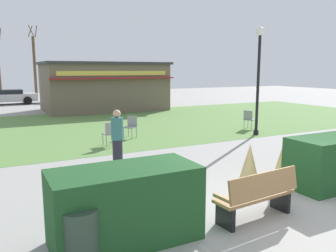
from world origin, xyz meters
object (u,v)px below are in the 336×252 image
Objects in this scene: lamppost_mid at (259,69)px; tree_center_bg at (35,66)px; parked_car_west_slot at (8,96)px; park_bench at (258,195)px; cafe_chair_center at (249,118)px; cafe_chair_west at (110,132)px; cafe_chair_north at (131,125)px; parked_car_east_slot at (121,93)px; food_kiosk at (104,86)px; parked_car_center_slot at (69,94)px; person_strolling at (117,139)px; trash_bin at (80,239)px.

lamppost_mid is 26.60m from tree_center_bg.
tree_center_bg is (2.89, 6.51, 2.54)m from parked_car_west_slot.
park_bench is 1.96× the size of cafe_chair_center.
cafe_chair_west is at bearing -82.44° from parked_car_west_slot.
parked_car_east_slot is (5.87, 17.54, 0.12)m from cafe_chair_north.
parked_car_west_slot is (-5.77, 7.29, -1.01)m from food_kiosk.
parked_car_center_slot reaches higher than cafe_chair_center.
person_strolling is 0.40× the size of parked_car_east_slot.
lamppost_mid reaches higher than food_kiosk.
parked_car_west_slot is (-2.48, 18.69, 0.12)m from cafe_chair_west.
cafe_chair_center is 20.48m from parked_car_west_slot.
parked_car_center_slot reaches higher than trash_bin.
lamppost_mid is at bearing -92.49° from parked_car_east_slot.
parked_car_center_slot is 1.00× the size of parked_car_east_slot.
tree_center_bg is (3.24, 32.57, 2.75)m from trash_bin.
food_kiosk is 14.89m from person_strolling.
parked_car_east_slot is at bearing -38.78° from person_strolling.
cafe_chair_west is 0.53× the size of person_strolling.
trash_bin is 9.46m from cafe_chair_north.
lamppost_mid is 12.56m from food_kiosk.
parked_car_center_slot is at bearing 85.84° from park_bench.
cafe_chair_west is at bearing 173.21° from lamppost_mid.
cafe_chair_north is (-5.03, 1.89, -2.30)m from lamppost_mid.
cafe_chair_north is 18.50m from parked_car_east_slot.
park_bench is 0.24× the size of tree_center_bg.
cafe_chair_north is 0.13× the size of tree_center_bg.
trash_bin is at bearing -95.69° from tree_center_bg.
trash_bin is 0.21× the size of parked_car_west_slot.
tree_center_bg is at bearing 135.96° from parked_car_east_slot.
lamppost_mid is 1.07× the size of parked_car_center_slot.
park_bench is at bearing -104.40° from parked_car_east_slot.
food_kiosk is at bearing 81.40° from park_bench.
lamppost_mid is at bearing -78.54° from parked_car_center_slot.
person_strolling is 21.83m from parked_car_center_slot.
parked_car_center_slot is (1.89, 25.99, 0.16)m from park_bench.
parked_car_east_slot is (3.85, 7.30, -1.01)m from food_kiosk.
park_bench is at bearing -95.42° from cafe_chair_north.
parked_car_center_slot is 0.60× the size of tree_center_bg.
person_strolling is 0.40× the size of parked_car_center_slot.
parked_car_east_slot reaches higher than trash_bin.
food_kiosk is at bearing -78.20° from tree_center_bg.
lamppost_mid is at bearing -91.54° from person_strolling.
park_bench is 3.30m from trash_bin.
cafe_chair_west is 20.00m from parked_car_east_slot.
park_bench is 0.21× the size of food_kiosk.
parked_car_center_slot is at bearing 82.83° from cafe_chair_west.
cafe_chair_north is 4.55m from person_strolling.
tree_center_bg is (-6.73, 6.51, 2.54)m from parked_car_east_slot.
parked_car_west_slot is (-9.45, 18.18, 0.12)m from cafe_chair_center.
cafe_chair_west is 25.34m from tree_center_bg.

